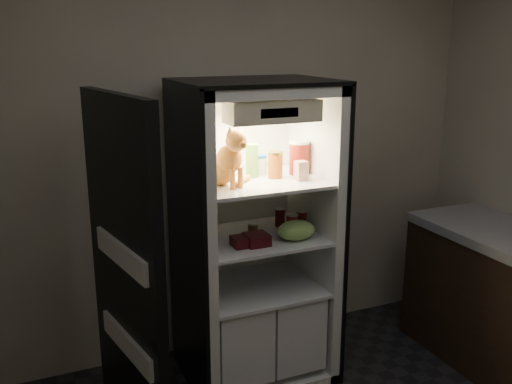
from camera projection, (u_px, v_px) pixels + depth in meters
room_shell at (399, 171)px, 2.12m from camera, size 3.60×3.60×3.60m
refrigerator at (253, 255)px, 3.56m from camera, size 0.90×0.72×1.88m
fridge_door at (126, 275)px, 2.95m from camera, size 0.22×0.87×1.85m
tabby_cat at (225, 162)px, 3.21m from camera, size 0.33×0.35×0.36m
parmesan_shaker at (252, 161)px, 3.42m from camera, size 0.08×0.08×0.20m
mayo_tub at (260, 164)px, 3.50m from camera, size 0.09×0.09×0.12m
salsa_jar at (275, 165)px, 3.40m from camera, size 0.09×0.09×0.16m
pepper_jar at (299, 158)px, 3.49m from camera, size 0.12×0.12×0.21m
cream_carton at (301, 171)px, 3.35m from camera, size 0.07×0.07×0.11m
soda_can_a at (280, 217)px, 3.63m from camera, size 0.06×0.06×0.12m
soda_can_b at (301, 220)px, 3.57m from camera, size 0.07×0.07×0.12m
soda_can_c at (292, 225)px, 3.45m from camera, size 0.07×0.07×0.13m
condiment_jar at (253, 229)px, 3.45m from camera, size 0.06×0.06×0.08m
grape_bag at (296, 230)px, 3.38m from camera, size 0.23×0.17×0.12m
berry_box_left at (242, 242)px, 3.28m from camera, size 0.11×0.11×0.06m
berry_box_right at (257, 239)px, 3.30m from camera, size 0.13×0.13×0.07m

